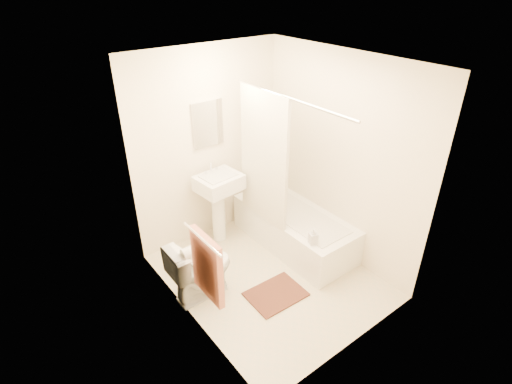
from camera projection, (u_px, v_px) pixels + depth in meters
floor at (269, 276)px, 4.59m from camera, size 2.40×2.40×0.00m
ceiling at (274, 61)px, 3.41m from camera, size 2.40×2.40×0.00m
wall_back at (208, 147)px, 4.83m from camera, size 2.00×0.02×2.40m
wall_left at (182, 218)px, 3.47m from camera, size 0.02×2.40×2.40m
wall_right at (339, 159)px, 4.53m from camera, size 0.02×2.40×2.40m
mirror at (208, 124)px, 4.67m from camera, size 0.40×0.03×0.55m
curtain_rod at (290, 98)px, 3.83m from camera, size 0.03×1.70×0.03m
shower_curtain at (264, 158)px, 4.50m from camera, size 0.04×0.80×1.55m
towel_bar at (202, 239)px, 3.37m from camera, size 0.02×0.60×0.02m
towel at (207, 267)px, 3.54m from camera, size 0.06×0.45×0.66m
toilet_paper at (188, 253)px, 3.84m from camera, size 0.11×0.12×0.12m
toilet at (201, 269)px, 4.19m from camera, size 0.69×0.39×0.68m
sink at (219, 206)px, 4.98m from camera, size 0.56×0.46×1.01m
bathtub at (294, 228)px, 5.03m from camera, size 0.71×1.63×0.46m
bath_mat at (276, 294)px, 4.32m from camera, size 0.61×0.47×0.02m
soap_bottle at (313, 236)px, 4.33m from camera, size 0.11×0.11×0.19m
scrub_brush at (267, 196)px, 5.24m from camera, size 0.09×0.21×0.04m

